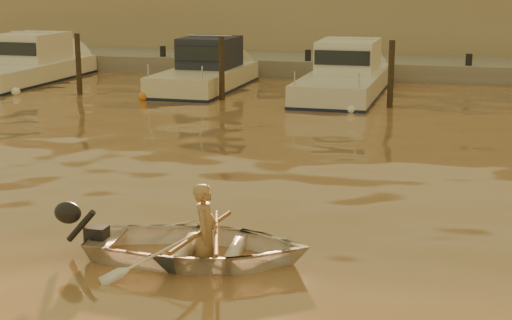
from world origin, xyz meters
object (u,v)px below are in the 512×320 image
(moored_boat_0, at_px, (24,65))
(waterfront_building, at_px, (427,9))
(moored_boat_2, at_px, (345,76))
(dinghy, at_px, (199,246))
(moored_boat_1, at_px, (205,71))
(person, at_px, (206,233))

(moored_boat_0, distance_m, waterfront_building, 17.83)
(moored_boat_2, bearing_deg, dinghy, -88.13)
(moored_boat_0, xyz_separation_m, moored_boat_2, (11.99, 0.00, 0.00))
(moored_boat_2, bearing_deg, moored_boat_1, 180.00)
(moored_boat_2, relative_size, waterfront_building, 0.17)
(person, xyz_separation_m, moored_boat_0, (-12.61, 16.00, 0.22))
(moored_boat_0, height_order, moored_boat_1, same)
(moored_boat_1, bearing_deg, person, -70.94)
(person, bearing_deg, moored_boat_0, 32.15)
(person, height_order, moored_boat_0, moored_boat_0)
(person, bearing_deg, moored_boat_2, -3.87)
(person, xyz_separation_m, moored_boat_2, (-0.62, 16.00, 0.22))
(moored_boat_1, bearing_deg, moored_boat_0, 180.00)
(moored_boat_1, distance_m, moored_boat_2, 4.91)
(dinghy, bearing_deg, moored_boat_2, -4.22)
(dinghy, xyz_separation_m, moored_boat_1, (-5.43, 16.01, 0.42))
(dinghy, xyz_separation_m, person, (0.10, 0.01, 0.20))
(moored_boat_2, distance_m, waterfront_building, 11.31)
(dinghy, height_order, person, person)
(person, bearing_deg, waterfront_building, -8.86)
(dinghy, relative_size, waterfront_building, 0.07)
(dinghy, height_order, moored_boat_2, moored_boat_2)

